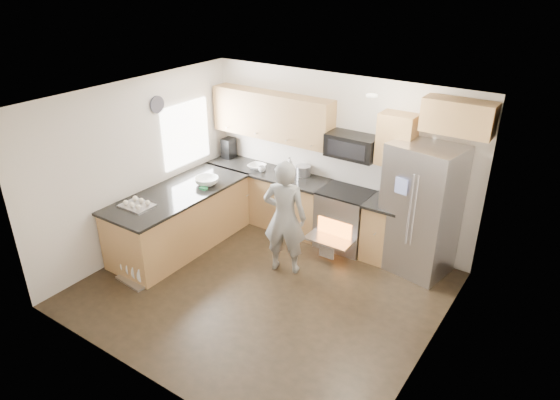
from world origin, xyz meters
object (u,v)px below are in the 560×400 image
Objects in this scene: refrigerator at (420,209)px; person at (285,218)px; dish_rack at (138,273)px; stove_range at (345,206)px.

refrigerator is 1.89m from person.
person is 2.21m from dish_rack.
person is (-1.53, -1.11, -0.10)m from refrigerator.
stove_range is at bearing -169.64° from refrigerator.
stove_range is 1.18m from refrigerator.
person is at bearing -109.25° from stove_range.
dish_rack is at bearing 22.17° from person.
person reaches higher than dish_rack.
dish_rack is (-1.95, -2.47, -0.59)m from stove_range.
stove_range is 1.18m from person.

